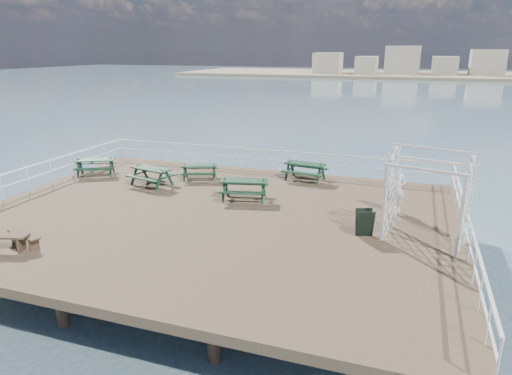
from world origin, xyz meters
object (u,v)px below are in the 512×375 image
object	(u,v)px
picnic_table_d	(151,173)
picnic_table_e	(244,185)
flat_bench_far	(25,237)
trellis_arbor	(427,201)
picnic_table_c	(305,168)
picnic_table_b	(199,169)
picnic_table_a	(95,163)
person	(397,188)

from	to	relation	value
picnic_table_d	picnic_table_e	distance (m)	4.78
flat_bench_far	trellis_arbor	world-z (taller)	trellis_arbor
picnic_table_c	picnic_table_d	distance (m)	7.22
picnic_table_b	picnic_table_e	size ratio (longest dim) A/B	0.91
picnic_table_a	picnic_table_e	size ratio (longest dim) A/B	1.04
picnic_table_a	picnic_table_d	bearing A→B (deg)	-37.80
trellis_arbor	person	bearing A→B (deg)	126.06
picnic_table_b	trellis_arbor	size ratio (longest dim) A/B	0.65
picnic_table_c	person	bearing A→B (deg)	-29.97
picnic_table_d	picnic_table_e	size ratio (longest dim) A/B	0.99
picnic_table_e	person	distance (m)	6.07
picnic_table_c	picnic_table_e	world-z (taller)	picnic_table_e
picnic_table_e	flat_bench_far	size ratio (longest dim) A/B	1.51
picnic_table_a	picnic_table_b	world-z (taller)	picnic_table_a
picnic_table_b	picnic_table_d	size ratio (longest dim) A/B	0.92
trellis_arbor	picnic_table_b	bearing A→B (deg)	171.91
picnic_table_b	picnic_table_e	distance (m)	3.77
picnic_table_e	trellis_arbor	bearing A→B (deg)	-29.92
picnic_table_b	picnic_table_c	size ratio (longest dim) A/B	0.98
picnic_table_d	picnic_table_e	xyz separation A→B (m)	(4.75, -0.53, 0.01)
picnic_table_e	flat_bench_far	xyz separation A→B (m)	(-4.95, -6.72, -0.29)
trellis_arbor	person	size ratio (longest dim) A/B	1.65
trellis_arbor	person	distance (m)	2.87
flat_bench_far	picnic_table_e	bearing A→B (deg)	69.97
picnic_table_d	trellis_arbor	world-z (taller)	trellis_arbor
picnic_table_a	person	size ratio (longest dim) A/B	1.22
picnic_table_d	picnic_table_b	bearing A→B (deg)	58.50
picnic_table_b	person	bearing A→B (deg)	-30.59
picnic_table_a	flat_bench_far	size ratio (longest dim) A/B	1.58
picnic_table_c	person	distance (m)	5.45
picnic_table_e	person	xyz separation A→B (m)	(6.04, 0.43, 0.35)
picnic_table_c	picnic_table_d	bearing A→B (deg)	-146.22
picnic_table_a	trellis_arbor	xyz separation A→B (m)	(15.40, -3.40, 0.82)
person	picnic_table_a	bearing A→B (deg)	164.91
picnic_table_a	flat_bench_far	world-z (taller)	picnic_table_a
picnic_table_d	flat_bench_far	bearing A→B (deg)	-77.57
person	picnic_table_c	bearing A→B (deg)	130.50
picnic_table_b	flat_bench_far	size ratio (longest dim) A/B	1.38
trellis_arbor	flat_bench_far	bearing A→B (deg)	-144.28
picnic_table_c	person	size ratio (longest dim) A/B	1.09
picnic_table_c	picnic_table_d	xyz separation A→B (m)	(-6.47, -3.20, 0.00)
picnic_table_b	picnic_table_e	xyz separation A→B (m)	(3.10, -2.15, 0.08)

